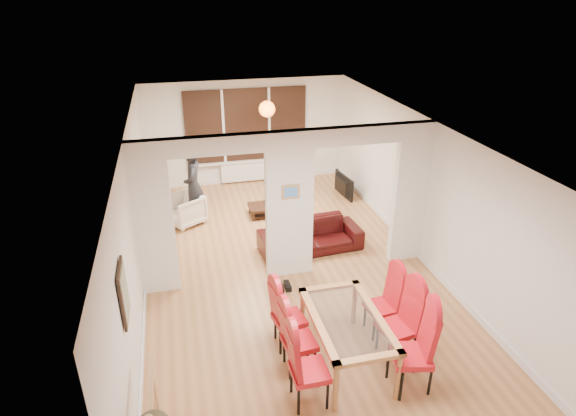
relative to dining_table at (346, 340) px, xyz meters
name	(u,v)px	position (x,y,z in m)	size (l,w,h in m)	color
floor	(289,272)	(-0.20, 2.37, -0.37)	(5.00, 9.00, 0.01)	#AE7646
room_walls	(289,206)	(-0.20, 2.37, 0.93)	(5.00, 9.00, 2.60)	silver
divider_wall	(289,206)	(-0.20, 2.37, 0.93)	(5.00, 0.18, 2.60)	white
bay_window_blinds	(246,125)	(-0.20, 6.81, 1.13)	(3.00, 0.08, 1.80)	black
radiator	(248,171)	(-0.20, 6.77, -0.07)	(1.40, 0.08, 0.50)	white
pendant_light	(267,109)	(0.10, 5.67, 1.78)	(0.36, 0.36, 0.36)	orange
stair_newel	(155,416)	(-2.45, -0.83, 0.18)	(0.40, 1.20, 1.10)	tan
wall_poster	(123,293)	(-2.67, -0.03, 1.23)	(0.04, 0.52, 0.67)	gray
pillar_photo	(291,192)	(-0.20, 2.27, 1.23)	(0.30, 0.03, 0.25)	#4C8CD8
dining_table	(346,340)	(0.00, 0.00, 0.00)	(0.90, 1.60, 0.75)	#A96F3E
dining_chair_la	(310,366)	(-0.66, -0.52, 0.17)	(0.44, 0.44, 1.10)	#B2121B
dining_chair_lb	(300,338)	(-0.63, 0.04, 0.14)	(0.41, 0.41, 1.03)	#B2121B
dining_chair_lc	(289,315)	(-0.65, 0.53, 0.14)	(0.41, 0.41, 1.03)	#B2121B
dining_chair_ra	(412,350)	(0.63, -0.59, 0.21)	(0.47, 0.47, 1.17)	#B2121B
dining_chair_rb	(398,323)	(0.70, -0.05, 0.19)	(0.45, 0.45, 1.12)	#B2121B
dining_chair_rc	(382,303)	(0.71, 0.48, 0.15)	(0.42, 0.42, 1.04)	#B2121B
sofa	(310,236)	(0.39, 3.07, -0.09)	(1.95, 0.76, 0.57)	black
armchair	(185,210)	(-1.90, 4.75, -0.05)	(0.71, 0.69, 0.65)	beige
person	(194,186)	(-1.67, 4.80, 0.46)	(0.40, 0.61, 1.67)	black
television	(340,186)	(1.80, 5.36, -0.11)	(0.12, 0.92, 0.53)	black
coffee_table	(273,209)	(0.01, 4.74, -0.25)	(1.07, 0.54, 0.25)	#311A10
bottle	(280,196)	(0.19, 4.84, 0.01)	(0.07, 0.07, 0.28)	#143F19
bowl	(269,202)	(-0.06, 4.84, -0.10)	(0.21, 0.21, 0.05)	#311A10
shoes	(284,286)	(-0.42, 1.88, -0.33)	(0.23, 0.25, 0.10)	black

